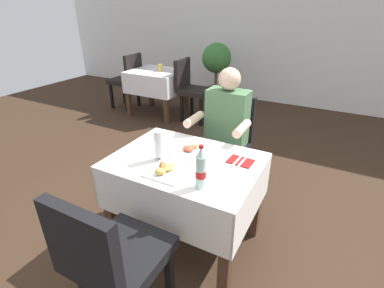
% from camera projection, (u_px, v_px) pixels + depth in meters
% --- Properties ---
extents(ground_plane, '(11.00, 11.00, 0.00)m').
position_uv_depth(ground_plane, '(196.00, 254.00, 2.19)').
color(ground_plane, '#382619').
extents(back_wall, '(11.00, 0.12, 2.98)m').
position_uv_depth(back_wall, '(309.00, 20.00, 4.81)').
color(back_wall, white).
rests_on(back_wall, ground).
extents(main_dining_table, '(1.03, 0.77, 0.74)m').
position_uv_depth(main_dining_table, '(186.00, 182.00, 2.08)').
color(main_dining_table, white).
rests_on(main_dining_table, ground).
extents(chair_far_diner_seat, '(0.44, 0.50, 0.97)m').
position_uv_depth(chair_far_diner_seat, '(226.00, 142.00, 2.70)').
color(chair_far_diner_seat, black).
rests_on(chair_far_diner_seat, ground).
extents(chair_near_camera_side, '(0.44, 0.50, 0.97)m').
position_uv_depth(chair_near_camera_side, '(112.00, 257.00, 1.47)').
color(chair_near_camera_side, black).
rests_on(chair_near_camera_side, ground).
extents(seated_diner_far, '(0.50, 0.46, 1.26)m').
position_uv_depth(seated_diner_far, '(224.00, 131.00, 2.53)').
color(seated_diner_far, '#282D42').
rests_on(seated_diner_far, ground).
extents(plate_near_camera, '(0.24, 0.24, 0.06)m').
position_uv_depth(plate_near_camera, '(166.00, 170.00, 1.84)').
color(plate_near_camera, white).
rests_on(plate_near_camera, main_dining_table).
extents(plate_far_diner, '(0.22, 0.22, 0.04)m').
position_uv_depth(plate_far_diner, '(189.00, 150.00, 2.10)').
color(plate_far_diner, white).
rests_on(plate_far_diner, main_dining_table).
extents(beer_glass_left, '(0.07, 0.07, 0.22)m').
position_uv_depth(beer_glass_left, '(159.00, 145.00, 1.95)').
color(beer_glass_left, white).
rests_on(beer_glass_left, main_dining_table).
extents(cola_bottle_primary, '(0.07, 0.07, 0.28)m').
position_uv_depth(cola_bottle_primary, '(201.00, 169.00, 1.65)').
color(cola_bottle_primary, silver).
rests_on(cola_bottle_primary, main_dining_table).
extents(napkin_cutlery_set, '(0.18, 0.19, 0.01)m').
position_uv_depth(napkin_cutlery_set, '(240.00, 161.00, 1.97)').
color(napkin_cutlery_set, maroon).
rests_on(napkin_cutlery_set, main_dining_table).
extents(background_dining_table, '(0.87, 0.77, 0.74)m').
position_uv_depth(background_dining_table, '(157.00, 82.00, 4.77)').
color(background_dining_table, white).
rests_on(background_dining_table, ground).
extents(background_chair_left, '(0.50, 0.44, 0.97)m').
position_uv_depth(background_chair_left, '(127.00, 78.00, 5.04)').
color(background_chair_left, black).
rests_on(background_chair_left, ground).
extents(background_chair_right, '(0.50, 0.44, 0.97)m').
position_uv_depth(background_chair_right, '(191.00, 87.00, 4.50)').
color(background_chair_right, black).
rests_on(background_chair_right, ground).
extents(background_table_tumbler, '(0.06, 0.06, 0.11)m').
position_uv_depth(background_table_tumbler, '(160.00, 68.00, 4.63)').
color(background_table_tumbler, gold).
rests_on(background_table_tumbler, background_dining_table).
extents(potted_plant_corner, '(0.52, 0.52, 1.13)m').
position_uv_depth(potted_plant_corner, '(216.00, 66.00, 5.08)').
color(potted_plant_corner, brown).
rests_on(potted_plant_corner, ground).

